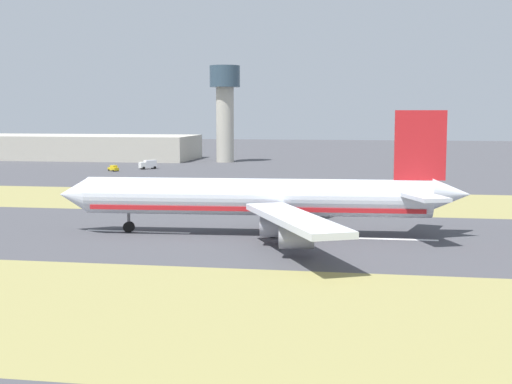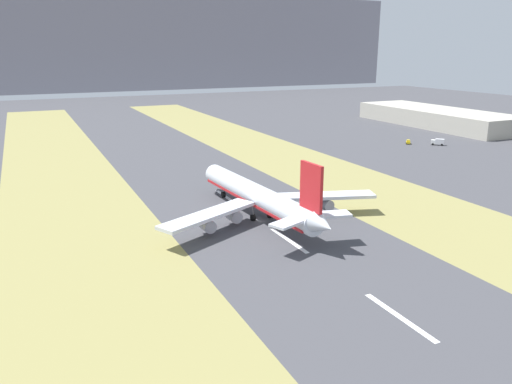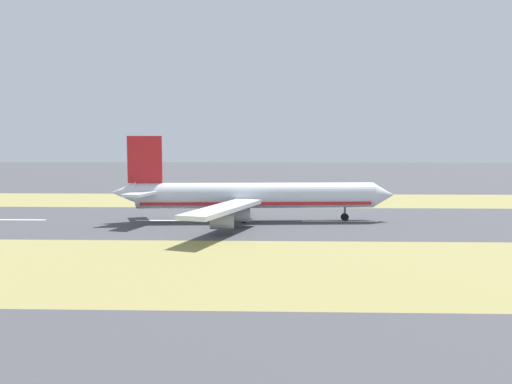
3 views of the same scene
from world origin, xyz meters
name	(u,v)px [view 3 (image 3 of 3)]	position (x,y,z in m)	size (l,w,h in m)	color
ground_plane	(238,221)	(0.00, 0.00, 0.00)	(800.00, 800.00, 0.00)	#424247
grass_median_west	(247,200)	(-45.00, 0.00, 0.00)	(40.00, 600.00, 0.01)	olive
grass_median_east	(219,267)	(45.00, 0.00, 0.00)	(40.00, 600.00, 0.01)	olive
centreline_dash_near	(9,220)	(0.00, -55.78, 0.01)	(1.20, 18.00, 0.01)	silver
centreline_dash_mid	(173,220)	(0.00, -15.78, 0.01)	(1.20, 18.00, 0.01)	silver
centreline_dash_far	(340,221)	(0.00, 24.22, 0.01)	(1.20, 18.00, 0.01)	silver
airplane_main_jet	(248,196)	(0.66, 2.32, 6.02)	(64.00, 67.22, 20.20)	silver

